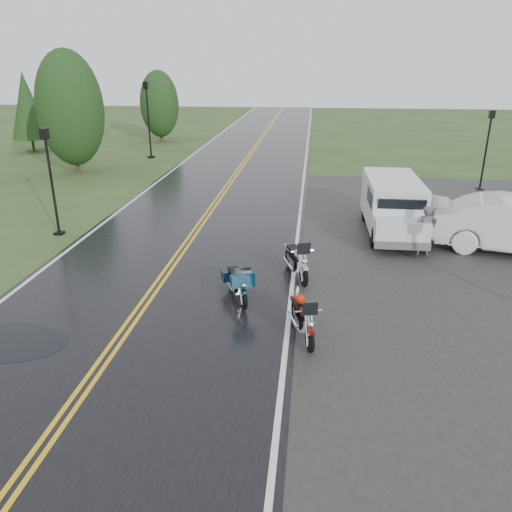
% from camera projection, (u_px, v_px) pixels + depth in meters
% --- Properties ---
extents(ground, '(120.00, 120.00, 0.00)m').
position_uv_depth(ground, '(135.00, 318.00, 12.38)').
color(ground, '#2D471E').
rests_on(ground, ground).
extents(road, '(8.00, 100.00, 0.04)m').
position_uv_depth(road, '(213.00, 207.00, 21.62)').
color(road, black).
rests_on(road, ground).
extents(motorcycle_red, '(1.16, 2.02, 1.12)m').
position_uv_depth(motorcycle_red, '(310.00, 331.00, 10.67)').
color(motorcycle_red, '#580A0A').
rests_on(motorcycle_red, ground).
extents(motorcycle_teal, '(1.32, 1.99, 1.11)m').
position_uv_depth(motorcycle_teal, '(244.00, 292.00, 12.52)').
color(motorcycle_teal, '#041E32').
rests_on(motorcycle_teal, ground).
extents(motorcycle_silver, '(1.37, 2.24, 1.25)m').
position_uv_depth(motorcycle_silver, '(304.00, 268.00, 13.76)').
color(motorcycle_silver, '#9EA0A5').
rests_on(motorcycle_silver, ground).
extents(van_white, '(1.95, 5.14, 2.02)m').
position_uv_depth(van_white, '(376.00, 220.00, 16.65)').
color(van_white, silver).
rests_on(van_white, ground).
extents(person_at_van, '(0.68, 0.53, 1.66)m').
position_uv_depth(person_at_van, '(424.00, 231.00, 16.05)').
color(person_at_van, '#4C4B50').
rests_on(person_at_van, ground).
extents(lamp_post_near_left, '(0.33, 0.33, 3.86)m').
position_uv_depth(lamp_post_near_left, '(52.00, 183.00, 17.66)').
color(lamp_post_near_left, black).
rests_on(lamp_post_near_left, ground).
extents(lamp_post_far_left, '(0.41, 0.41, 4.80)m').
position_uv_depth(lamp_post_far_left, '(149.00, 120.00, 31.87)').
color(lamp_post_far_left, black).
rests_on(lamp_post_far_left, ground).
extents(lamp_post_far_right, '(0.33, 0.33, 3.85)m').
position_uv_depth(lamp_post_far_right, '(486.00, 151.00, 23.92)').
color(lamp_post_far_right, black).
rests_on(lamp_post_far_right, ground).
extents(tree_left_mid, '(3.62, 3.62, 5.65)m').
position_uv_depth(tree_left_mid, '(72.00, 121.00, 27.59)').
color(tree_left_mid, '#1E3D19').
rests_on(tree_left_mid, ground).
extents(tree_left_far, '(2.96, 2.96, 4.55)m').
position_uv_depth(tree_left_far, '(160.00, 111.00, 38.69)').
color(tree_left_far, '#1E3D19').
rests_on(tree_left_far, ground).
extents(pine_left_far, '(2.49, 2.49, 5.19)m').
position_uv_depth(pine_left_far, '(28.00, 113.00, 34.03)').
color(pine_left_far, '#1E3D19').
rests_on(pine_left_far, ground).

